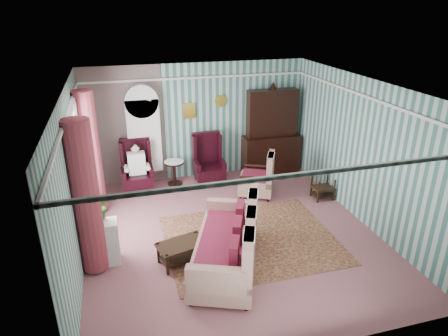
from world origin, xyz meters
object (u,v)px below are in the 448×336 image
object	(u,v)px
wingback_right	(209,160)
wingback_left	(137,167)
floral_armchair	(256,177)
sofa	(225,241)
nest_table	(323,188)
bookcase	(145,141)
plant_stand	(103,243)
dresser_hutch	(272,129)
seated_woman	(137,168)
coffee_table	(182,252)
round_side_table	(174,173)

from	to	relation	value
wingback_right	wingback_left	bearing A→B (deg)	180.00
wingback_left	floral_armchair	world-z (taller)	wingback_left
sofa	floral_armchair	xyz separation A→B (m)	(1.45, 2.50, -0.08)
sofa	nest_table	bearing A→B (deg)	-34.62
bookcase	wingback_right	size ratio (longest dim) A/B	1.79
plant_stand	nest_table	bearing A→B (deg)	13.84
dresser_hutch	wingback_right	distance (m)	1.86
seated_woman	coffee_table	world-z (taller)	seated_woman
bookcase	coffee_table	distance (m)	3.62
wingback_left	seated_woman	distance (m)	0.04
floral_armchair	plant_stand	bearing A→B (deg)	143.76
nest_table	coffee_table	distance (m)	3.88
wingback_right	round_side_table	world-z (taller)	wingback_right
nest_table	floral_armchair	xyz separation A→B (m)	(-1.42, 0.60, 0.19)
wingback_left	wingback_right	size ratio (longest dim) A/B	1.00
bookcase	wingback_right	distance (m)	1.63
dresser_hutch	sofa	world-z (taller)	dresser_hutch
seated_woman	sofa	bearing A→B (deg)	-70.82
bookcase	nest_table	bearing A→B (deg)	-26.92
round_side_table	dresser_hutch	bearing A→B (deg)	2.64
dresser_hutch	wingback_right	world-z (taller)	dresser_hutch
wingback_left	plant_stand	size ratio (longest dim) A/B	1.56
nest_table	wingback_right	bearing A→B (deg)	146.25
round_side_table	plant_stand	size ratio (longest dim) A/B	0.75
seated_woman	round_side_table	xyz separation A→B (m)	(0.90, 0.15, -0.29)
round_side_table	plant_stand	bearing A→B (deg)	-120.38
dresser_hutch	round_side_table	bearing A→B (deg)	-177.36
plant_stand	wingback_right	bearing A→B (deg)	47.16
round_side_table	nest_table	bearing A→B (deg)	-28.20
nest_table	bookcase	bearing A→B (deg)	153.08
dresser_hutch	seated_woman	size ratio (longest dim) A/B	2.00
wingback_left	floral_armchair	size ratio (longest dim) A/B	1.37
dresser_hutch	coffee_table	bearing A→B (deg)	-131.53
coffee_table	seated_woman	bearing A→B (deg)	99.45
bookcase	coffee_table	world-z (taller)	bookcase
nest_table	sofa	world-z (taller)	sofa
seated_woman	plant_stand	world-z (taller)	seated_woman
dresser_hutch	seated_woman	xyz separation A→B (m)	(-3.50, -0.27, -0.59)
round_side_table	sofa	distance (m)	3.62
bookcase	plant_stand	world-z (taller)	bookcase
plant_stand	sofa	world-z (taller)	sofa
dresser_hutch	nest_table	world-z (taller)	dresser_hutch
seated_woman	nest_table	world-z (taller)	seated_woman
dresser_hutch	floral_armchair	world-z (taller)	dresser_hutch
dresser_hutch	wingback_right	bearing A→B (deg)	-171.23
sofa	floral_armchair	size ratio (longest dim) A/B	2.47
round_side_table	coffee_table	bearing A→B (deg)	-96.74
wingback_right	floral_armchair	world-z (taller)	wingback_right
dresser_hutch	coffee_table	size ratio (longest dim) A/B	2.83
wingback_left	seated_woman	bearing A→B (deg)	0.00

